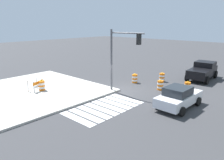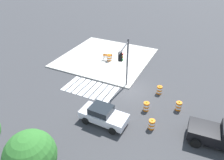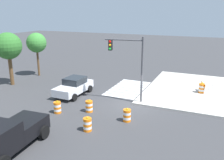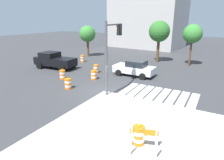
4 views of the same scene
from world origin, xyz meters
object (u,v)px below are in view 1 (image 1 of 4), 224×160
at_px(sports_car, 179,97).
at_px(traffic_barrel_near_corner, 135,78).
at_px(pickup_truck, 203,71).
at_px(traffic_barrel_median_far, 187,87).
at_px(construction_barricade, 37,85).
at_px(traffic_light_pole, 122,50).
at_px(traffic_barrel_far_curb, 160,85).
at_px(traffic_barrel_median_near, 162,77).
at_px(traffic_barrel_on_sidewalk, 42,85).

bearing_deg(sports_car, traffic_barrel_near_corner, -117.35).
relative_size(pickup_truck, traffic_barrel_median_far, 5.16).
relative_size(sports_car, construction_barricade, 3.07).
distance_m(construction_barricade, traffic_light_pole, 8.38).
xyz_separation_m(traffic_barrel_median_far, traffic_barrel_far_curb, (1.18, -2.14, 0.00)).
bearing_deg(traffic_barrel_median_near, traffic_barrel_median_far, 65.57).
distance_m(traffic_barrel_far_curb, construction_barricade, 11.47).
bearing_deg(traffic_light_pole, sports_car, 92.74).
xyz_separation_m(sports_car, traffic_barrel_median_near, (-5.78, -4.66, -0.36)).
bearing_deg(traffic_barrel_median_far, traffic_barrel_near_corner, -81.90).
distance_m(traffic_barrel_median_near, traffic_barrel_far_curb, 3.14).
xyz_separation_m(sports_car, traffic_barrel_near_corner, (-3.39, -6.55, -0.36)).
relative_size(traffic_barrel_median_far, traffic_light_pole, 0.19).
distance_m(sports_car, traffic_barrel_near_corner, 7.38).
xyz_separation_m(traffic_barrel_median_far, traffic_light_pole, (4.42, -4.20, 3.46)).
relative_size(sports_car, pickup_truck, 0.83).
distance_m(traffic_barrel_median_near, traffic_barrel_median_far, 3.91).
height_order(traffic_barrel_near_corner, construction_barricade, construction_barricade).
distance_m(pickup_truck, traffic_barrel_median_far, 5.73).
bearing_deg(pickup_truck, traffic_barrel_median_near, -35.36).
relative_size(traffic_barrel_near_corner, traffic_barrel_far_curb, 1.00).
distance_m(traffic_barrel_median_near, traffic_light_pole, 6.98).
bearing_deg(traffic_barrel_far_curb, traffic_light_pole, -32.46).
height_order(sports_car, traffic_barrel_near_corner, sports_car).
relative_size(traffic_barrel_on_sidewalk, traffic_light_pole, 0.19).
xyz_separation_m(sports_car, traffic_barrel_median_far, (-4.16, -1.11, -0.36)).
height_order(pickup_truck, traffic_barrel_far_curb, pickup_truck).
distance_m(traffic_barrel_near_corner, traffic_barrel_median_near, 3.04).
distance_m(pickup_truck, construction_barricade, 17.78).
xyz_separation_m(traffic_barrel_near_corner, traffic_light_pole, (3.64, 1.25, 3.46)).
bearing_deg(construction_barricade, traffic_barrel_on_sidewalk, 143.75).
xyz_separation_m(traffic_barrel_near_corner, traffic_barrel_far_curb, (0.41, 3.30, 0.00)).
bearing_deg(traffic_barrel_far_curb, traffic_barrel_median_near, -153.11).
bearing_deg(construction_barricade, traffic_barrel_median_near, 149.11).
bearing_deg(traffic_light_pole, traffic_barrel_on_sidewalk, -50.83).
distance_m(traffic_barrel_on_sidewalk, construction_barricade, 0.42).
bearing_deg(sports_car, construction_barricade, -65.07).
bearing_deg(traffic_barrel_median_near, traffic_barrel_near_corner, -38.29).
distance_m(traffic_barrel_median_far, traffic_barrel_on_sidewalk, 13.43).
relative_size(sports_car, traffic_light_pole, 0.79).
bearing_deg(traffic_barrel_median_near, construction_barricade, -30.89).
xyz_separation_m(sports_car, traffic_barrel_on_sidewalk, (4.90, -11.01, -0.21)).
height_order(pickup_truck, traffic_light_pole, traffic_light_pole).
distance_m(traffic_barrel_near_corner, traffic_light_pole, 5.17).
height_order(sports_car, traffic_light_pole, traffic_light_pole).
bearing_deg(sports_car, traffic_barrel_median_near, -141.08).
height_order(sports_car, construction_barricade, sports_car).
height_order(sports_car, traffic_barrel_on_sidewalk, sports_car).
xyz_separation_m(sports_car, traffic_barrel_far_curb, (-2.98, -3.25, -0.36)).
xyz_separation_m(pickup_truck, traffic_barrel_on_sidewalk, (14.73, -9.22, -0.37)).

